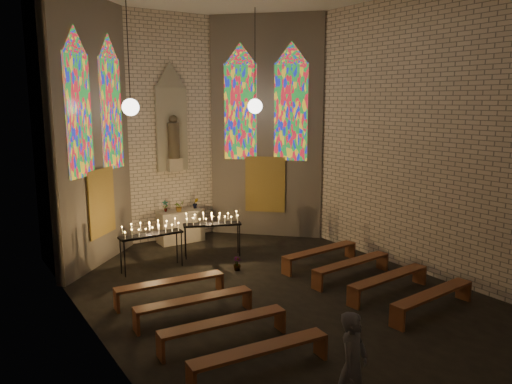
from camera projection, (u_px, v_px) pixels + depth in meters
floor at (283, 299)px, 11.17m from camera, size 12.00×12.00×0.00m
room at (210, 125)px, 13.27m from camera, size 8.22×12.43×7.00m
altar at (181, 226)px, 15.57m from camera, size 1.40×0.60×1.00m
flower_vase_left at (165, 206)px, 15.28m from camera, size 0.20×0.16×0.35m
flower_vase_center at (179, 206)px, 15.33m from camera, size 0.38×0.36×0.33m
flower_vase_right at (196, 203)px, 15.78m from camera, size 0.22×0.20×0.33m
aisle_flower_pot at (237, 264)px, 13.00m from camera, size 0.21×0.21×0.36m
votive_stand_left at (151, 231)px, 12.87m from camera, size 1.65×0.40×1.21m
votive_stand_right at (212, 221)px, 14.02m from camera, size 1.65×0.95×1.19m
pew_left_0 at (170, 284)px, 11.00m from camera, size 2.45×0.54×0.47m
pew_right_0 at (320, 252)px, 13.30m from camera, size 2.45×0.54×0.47m
pew_left_1 at (194, 302)px, 10.01m from camera, size 2.45×0.54×0.47m
pew_right_1 at (352, 265)px, 12.31m from camera, size 2.45×0.54×0.47m
pew_left_2 at (224, 324)px, 9.02m from camera, size 2.45×0.54×0.47m
pew_right_2 at (389, 279)px, 11.32m from camera, size 2.45×0.54×0.47m
pew_left_3 at (260, 352)px, 8.03m from camera, size 2.45×0.54×0.47m
pew_right_3 at (433, 296)px, 10.33m from camera, size 2.45×0.54×0.47m
visitor at (353, 366)px, 6.83m from camera, size 0.67×0.57×1.57m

